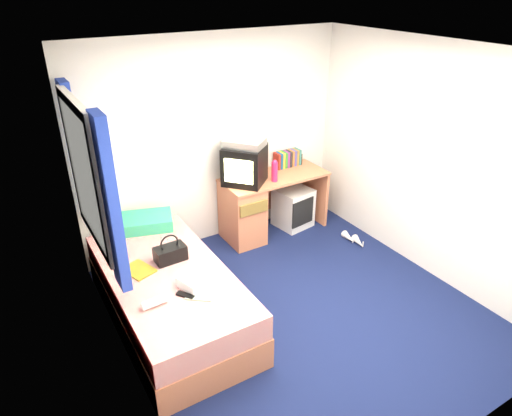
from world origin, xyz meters
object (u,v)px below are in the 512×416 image
aerosol_can (265,168)px  remote_control (185,295)px  picture_frame (299,158)px  pink_water_bottle (275,172)px  storage_cube (293,207)px  desk (254,206)px  handbag (170,253)px  water_bottle (154,302)px  crt_tv (244,165)px  towel (197,280)px  bed (170,296)px  white_heels (354,240)px  magazine (139,270)px  pillow (144,222)px  vcr (244,143)px  colour_swatch_fan (199,298)px

aerosol_can → remote_control: size_ratio=1.14×
remote_control → picture_frame: bearing=-0.4°
picture_frame → pink_water_bottle: pink_water_bottle is taller
storage_cube → pink_water_bottle: pink_water_bottle is taller
desk → handbag: handbag is taller
water_bottle → remote_control: bearing=-3.4°
crt_tv → towel: (-1.18, -1.24, -0.38)m
bed → storage_cube: 2.22m
aerosol_can → remote_control: aerosol_can is taller
water_bottle → white_heels: (2.66, 0.54, -0.54)m
storage_cube → aerosol_can: 0.71m
remote_control → aerosol_can: bearing=5.9°
white_heels → water_bottle: bearing=-168.6°
storage_cube → aerosol_can: bearing=158.6°
magazine → pink_water_bottle: bearing=18.9°
storage_cube → water_bottle: water_bottle is taller
crt_tv → pink_water_bottle: bearing=24.5°
white_heels → bed: bearing=-176.5°
pink_water_bottle → water_bottle: size_ratio=1.16×
aerosol_can → water_bottle: (-1.91, -1.38, -0.27)m
pink_water_bottle → magazine: 2.00m
pillow → water_bottle: pillow is taller
vcr → towel: bearing=-82.1°
bed → magazine: bearing=145.4°
pink_water_bottle → towel: bearing=-143.9°
handbag → magazine: handbag is taller
aerosol_can → pink_water_bottle: bearing=-86.9°
white_heels → aerosol_can: bearing=132.1°
white_heels → crt_tv: bearing=143.8°
water_bottle → remote_control: water_bottle is taller
aerosol_can → colour_swatch_fan: (-1.56, -1.48, -0.30)m
bed → crt_tv: bearing=34.8°
storage_cube → crt_tv: (-0.69, 0.03, 0.72)m
picture_frame → aerosol_can: bearing=-166.9°
towel → white_heels: 2.36m
vcr → remote_control: vcr is taller
pillow → magazine: bearing=-112.6°
pillow → vcr: 1.40m
water_bottle → colour_swatch_fan: bearing=-16.6°
picture_frame → aerosol_can: (-0.59, -0.11, 0.02)m
pink_water_bottle → remote_control: (-1.65, -1.20, -0.32)m
desk → picture_frame: (0.77, 0.17, 0.41)m
vcr → handbag: size_ratio=1.49×
crt_tv → magazine: 1.78m
desk → towel: 1.81m
bed → aerosol_can: (1.64, 0.99, 0.57)m
colour_swatch_fan → remote_control: size_ratio=1.38×
bed → colour_swatch_fan: bearing=-80.9°
picture_frame → towel: picture_frame is taller
colour_swatch_fan → remote_control: bearing=132.5°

